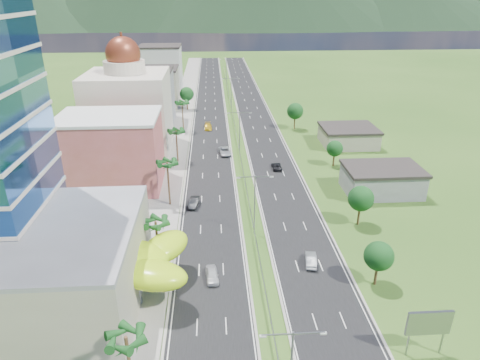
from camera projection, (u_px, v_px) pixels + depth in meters
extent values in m
plane|color=#2D5119|center=(260.00, 268.00, 65.18)|extent=(500.00, 500.00, 0.00)
cube|color=black|center=(210.00, 113.00, 146.74)|extent=(11.00, 260.00, 0.04)
cube|color=black|center=(254.00, 112.00, 147.64)|extent=(11.00, 260.00, 0.04)
cube|color=gray|center=(182.00, 113.00, 146.16)|extent=(7.00, 260.00, 0.12)
cube|color=gray|center=(235.00, 126.00, 130.54)|extent=(0.08, 216.00, 0.28)
cube|color=gray|center=(224.00, 70.00, 223.60)|extent=(0.10, 0.12, 0.70)
cube|color=gray|center=(277.00, 335.00, 37.91)|extent=(2.88, 0.12, 0.12)
cube|color=gray|center=(309.00, 333.00, 38.08)|extent=(2.88, 0.12, 0.12)
cube|color=silver|center=(263.00, 336.00, 37.88)|extent=(0.60, 0.25, 0.18)
cube|color=silver|center=(323.00, 333.00, 38.20)|extent=(0.60, 0.25, 0.18)
cylinder|color=gray|center=(255.00, 206.00, 72.05)|extent=(0.20, 0.20, 11.00)
cube|color=gray|center=(246.00, 177.00, 69.81)|extent=(2.88, 0.12, 0.12)
cube|color=gray|center=(264.00, 177.00, 69.98)|extent=(2.88, 0.12, 0.12)
cube|color=silver|center=(238.00, 178.00, 69.77)|extent=(0.60, 0.25, 0.18)
cube|color=silver|center=(271.00, 177.00, 70.10)|extent=(0.60, 0.25, 0.18)
cylinder|color=gray|center=(239.00, 133.00, 108.50)|extent=(0.20, 0.20, 11.00)
cube|color=gray|center=(234.00, 113.00, 106.26)|extent=(2.88, 0.12, 0.12)
cube|color=gray|center=(245.00, 113.00, 106.43)|extent=(2.88, 0.12, 0.12)
cube|color=silver|center=(228.00, 113.00, 106.22)|extent=(0.60, 0.25, 0.18)
cube|color=silver|center=(250.00, 113.00, 106.55)|extent=(0.60, 0.25, 0.18)
cylinder|color=gray|center=(231.00, 94.00, 149.51)|extent=(0.20, 0.20, 11.00)
cube|color=gray|center=(227.00, 78.00, 147.27)|extent=(2.88, 0.12, 0.12)
cube|color=gray|center=(235.00, 78.00, 147.44)|extent=(2.88, 0.12, 0.12)
cube|color=silver|center=(223.00, 79.00, 147.23)|extent=(0.60, 0.25, 0.18)
cube|color=silver|center=(239.00, 79.00, 147.56)|extent=(0.60, 0.25, 0.18)
cylinder|color=gray|center=(227.00, 71.00, 190.52)|extent=(0.20, 0.20, 11.00)
cube|color=gray|center=(223.00, 59.00, 188.28)|extent=(2.88, 0.12, 0.12)
cube|color=gray|center=(230.00, 59.00, 188.45)|extent=(2.88, 0.12, 0.12)
cube|color=silver|center=(220.00, 59.00, 188.24)|extent=(0.60, 0.25, 0.18)
cube|color=silver|center=(233.00, 59.00, 188.56)|extent=(0.60, 0.25, 0.18)
cube|color=#9D9781|center=(22.00, 270.00, 55.57)|extent=(30.00, 24.00, 11.00)
cylinder|color=gray|center=(95.00, 271.00, 61.11)|extent=(0.50, 0.50, 4.00)
cylinder|color=gray|center=(140.00, 291.00, 56.97)|extent=(0.50, 0.50, 4.00)
cylinder|color=gray|center=(104.00, 308.00, 54.00)|extent=(0.50, 0.50, 4.00)
cylinder|color=gray|center=(159.00, 268.00, 61.65)|extent=(0.50, 0.50, 4.00)
cube|color=#B9554C|center=(112.00, 153.00, 89.62)|extent=(20.00, 15.00, 15.00)
cube|color=beige|center=(129.00, 112.00, 109.56)|extent=(20.00, 20.00, 20.00)
cylinder|color=beige|center=(124.00, 67.00, 104.87)|extent=(10.00, 10.00, 3.00)
sphere|color=maroon|center=(123.00, 54.00, 103.65)|extent=(8.40, 8.40, 8.40)
cube|color=gray|center=(147.00, 98.00, 133.22)|extent=(16.00, 15.00, 16.00)
cube|color=#9D9781|center=(155.00, 88.00, 153.88)|extent=(16.00, 15.00, 13.00)
cube|color=silver|center=(161.00, 70.00, 173.82)|extent=(16.00, 15.00, 18.00)
cylinder|color=gray|center=(408.00, 344.00, 49.02)|extent=(0.24, 0.24, 3.20)
cylinder|color=gray|center=(441.00, 342.00, 49.26)|extent=(0.24, 0.24, 3.20)
cube|color=#D85919|center=(429.00, 323.00, 47.92)|extent=(5.20, 0.35, 3.20)
cube|color=gray|center=(382.00, 181.00, 88.61)|extent=(15.00, 10.00, 5.00)
cube|color=#9D9781|center=(348.00, 137.00, 116.19)|extent=(14.00, 12.00, 4.40)
cylinder|color=#47301C|center=(157.00, 243.00, 64.55)|extent=(0.36, 0.36, 7.50)
cylinder|color=#47301C|center=(169.00, 184.00, 82.47)|extent=(0.36, 0.36, 9.00)
cylinder|color=#47301C|center=(177.00, 147.00, 103.64)|extent=(0.36, 0.36, 8.00)
cylinder|color=#47301C|center=(183.00, 117.00, 126.25)|extent=(0.36, 0.36, 8.80)
cylinder|color=#47301C|center=(187.00, 103.00, 149.83)|extent=(0.40, 0.40, 4.90)
sphere|color=#16491A|center=(187.00, 94.00, 148.55)|extent=(4.90, 4.90, 4.90)
cylinder|color=#47301C|center=(376.00, 272.00, 60.72)|extent=(0.40, 0.40, 4.20)
sphere|color=#16491A|center=(379.00, 256.00, 59.62)|extent=(4.20, 4.20, 4.20)
cylinder|color=#47301C|center=(359.00, 213.00, 76.32)|extent=(0.40, 0.40, 4.55)
sphere|color=#16491A|center=(361.00, 199.00, 75.13)|extent=(4.55, 4.55, 4.55)
cylinder|color=#47301C|center=(334.00, 158.00, 102.16)|extent=(0.40, 0.40, 3.85)
sphere|color=#16491A|center=(335.00, 149.00, 101.15)|extent=(3.85, 3.85, 3.85)
cylinder|color=#47301C|center=(295.00, 121.00, 129.05)|extent=(0.40, 0.40, 4.90)
sphere|color=#16491A|center=(295.00, 111.00, 127.76)|extent=(4.90, 4.90, 4.90)
imported|color=silver|center=(212.00, 275.00, 62.31)|extent=(2.13, 4.50, 1.49)
imported|color=black|center=(194.00, 202.00, 83.43)|extent=(2.32, 4.90, 1.55)
imported|color=#A2A5A9|center=(225.00, 151.00, 109.65)|extent=(3.38, 6.19, 1.65)
imported|color=gold|center=(208.00, 126.00, 129.71)|extent=(2.34, 5.42, 1.56)
imported|color=#ADB1B5|center=(311.00, 260.00, 65.80)|extent=(2.34, 4.73, 1.49)
imported|color=black|center=(277.00, 166.00, 100.91)|extent=(2.14, 4.60, 1.27)
imported|color=black|center=(177.00, 291.00, 59.15)|extent=(0.79, 2.03, 1.27)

